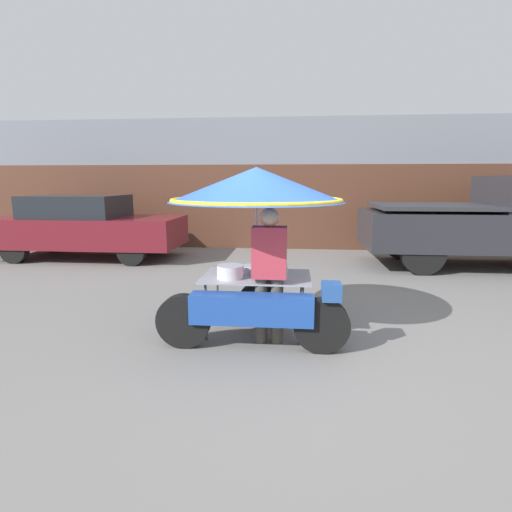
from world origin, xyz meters
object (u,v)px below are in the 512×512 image
Objects in this scene: parked_car at (85,226)px; vendor_motorcycle_cart at (256,203)px; vendor_person at (269,269)px; pickup_truck at (495,223)px.

vendor_motorcycle_cart is at bearing -44.20° from parked_car.
vendor_person is 0.35× the size of parked_car.
vendor_motorcycle_cart is 0.41× the size of pickup_truck.
vendor_motorcycle_cart is 0.79m from vendor_person.
vendor_motorcycle_cart is 0.48× the size of parked_car.
pickup_truck is at bearing 41.95° from vendor_motorcycle_cart.
parked_car is 9.07m from pickup_truck.
vendor_person is 6.53m from parked_car.
vendor_person is at bearing -59.28° from vendor_motorcycle_cart.
vendor_person is 6.27m from pickup_truck.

